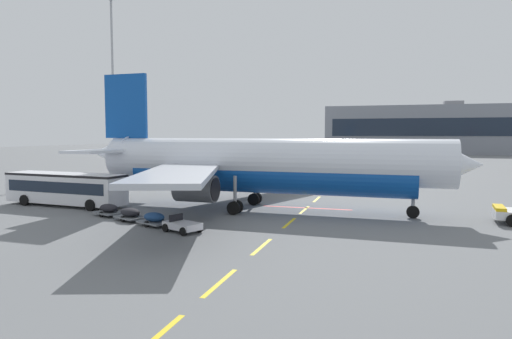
% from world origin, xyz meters
% --- Properties ---
extents(apron_paint_markings, '(8.00, 93.83, 0.01)m').
position_xyz_m(apron_paint_markings, '(18.00, 36.74, 0.00)').
color(apron_paint_markings, yellow).
rests_on(apron_paint_markings, ground).
extents(airliner_foreground, '(34.72, 34.62, 12.20)m').
position_xyz_m(airliner_foreground, '(14.38, 19.81, 3.95)').
color(airliner_foreground, silver).
rests_on(airliner_foreground, ground).
extents(apron_shuttle_bus, '(12.22, 3.82, 3.00)m').
position_xyz_m(apron_shuttle_bus, '(-3.41, 16.80, 1.75)').
color(apron_shuttle_bus, silver).
rests_on(apron_shuttle_bus, ground).
extents(baggage_train, '(11.19, 6.08, 1.14)m').
position_xyz_m(baggage_train, '(7.62, 11.59, 0.53)').
color(baggage_train, silver).
rests_on(baggage_train, ground).
extents(apron_light_mast_near, '(1.80, 1.80, 28.81)m').
position_xyz_m(apron_light_mast_near, '(-18.63, 46.98, 17.60)').
color(apron_light_mast_near, slate).
rests_on(apron_light_mast_near, ground).
extents(terminal_satellite, '(63.90, 21.12, 17.54)m').
position_xyz_m(terminal_satellite, '(34.96, 147.96, 7.99)').
color(terminal_satellite, gray).
rests_on(terminal_satellite, ground).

